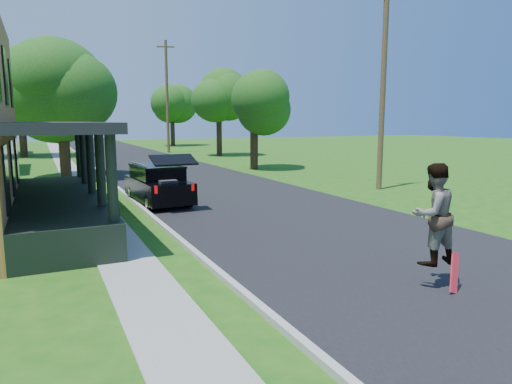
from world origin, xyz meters
name	(u,v)px	position (x,y,z in m)	size (l,w,h in m)	color
ground	(357,245)	(0.00, 0.00, 0.00)	(140.00, 140.00, 0.00)	#185310
street	(164,170)	(0.00, 20.00, 0.00)	(8.00, 120.00, 0.02)	black
curb	(99,173)	(-4.05, 20.00, 0.00)	(0.15, 120.00, 0.12)	#A7A8A2
sidewalk	(72,174)	(-5.60, 20.00, 0.00)	(1.30, 120.00, 0.03)	gray
black_suv	(158,184)	(-3.20, 8.09, 0.77)	(1.87, 4.39, 2.01)	black
skateboarder	(433,214)	(-0.62, -3.00, 1.42)	(0.95, 0.75, 1.93)	black
skateboard	(454,274)	(-0.42, -3.40, 0.35)	(0.43, 0.25, 0.75)	red
tree_left_mid	(59,78)	(-6.04, 17.80, 5.40)	(5.71, 5.50, 8.32)	black
tree_left_far	(18,84)	(-8.53, 36.03, 6.29)	(7.06, 6.89, 9.96)	black
tree_right_near	(253,100)	(5.47, 18.01, 4.51)	(4.78, 4.83, 6.80)	black
tree_right_mid	(218,97)	(7.65, 30.18, 5.32)	(4.93, 4.79, 7.95)	black
tree_right_far	(171,103)	(8.18, 48.23, 5.37)	(6.67, 6.40, 8.18)	black
utility_pole_near	(383,86)	(7.00, 7.43, 4.73)	(1.53, 0.34, 9.19)	#4F3724
utility_pole_far	(167,96)	(4.50, 36.09, 5.61)	(1.65, 0.61, 10.91)	#4F3724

